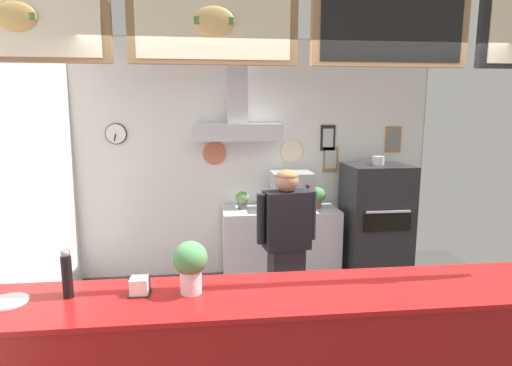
{
  "coord_description": "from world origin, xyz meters",
  "views": [
    {
      "loc": [
        -0.55,
        -2.73,
        2.09
      ],
      "look_at": [
        -0.17,
        0.72,
        1.5
      ],
      "focal_mm": 29.11,
      "sensor_mm": 36.0,
      "label": 1
    }
  ],
  "objects_px": {
    "potted_oregano": "(242,199)",
    "napkin_holder": "(139,287)",
    "pizza_oven": "(375,224)",
    "condiment_plate": "(7,302)",
    "espresso_machine": "(292,191)",
    "pepper_grinder": "(67,274)",
    "basil_vase": "(190,265)",
    "potted_rosemary": "(268,198)",
    "shop_worker": "(286,246)",
    "potted_basil": "(317,196)"
  },
  "relations": [
    {
      "from": "espresso_machine",
      "to": "potted_oregano",
      "type": "xyz_separation_m",
      "value": [
        -0.59,
        0.06,
        -0.1
      ]
    },
    {
      "from": "shop_worker",
      "to": "pepper_grinder",
      "type": "height_order",
      "value": "shop_worker"
    },
    {
      "from": "pizza_oven",
      "to": "basil_vase",
      "type": "xyz_separation_m",
      "value": [
        -2.11,
        -2.37,
        0.48
      ]
    },
    {
      "from": "potted_oregano",
      "to": "espresso_machine",
      "type": "bearing_deg",
      "value": -6.18
    },
    {
      "from": "pizza_oven",
      "to": "condiment_plate",
      "type": "bearing_deg",
      "value": -142.53
    },
    {
      "from": "condiment_plate",
      "to": "basil_vase",
      "type": "distance_m",
      "value": 1.03
    },
    {
      "from": "potted_basil",
      "to": "potted_oregano",
      "type": "height_order",
      "value": "potted_basil"
    },
    {
      "from": "espresso_machine",
      "to": "pepper_grinder",
      "type": "bearing_deg",
      "value": -125.85
    },
    {
      "from": "espresso_machine",
      "to": "potted_rosemary",
      "type": "relative_size",
      "value": 2.18
    },
    {
      "from": "potted_rosemary",
      "to": "pepper_grinder",
      "type": "distance_m",
      "value": 2.94
    },
    {
      "from": "espresso_machine",
      "to": "pepper_grinder",
      "type": "xyz_separation_m",
      "value": [
        -1.79,
        -2.47,
        0.04
      ]
    },
    {
      "from": "potted_basil",
      "to": "pepper_grinder",
      "type": "relative_size",
      "value": 0.89
    },
    {
      "from": "potted_basil",
      "to": "pizza_oven",
      "type": "bearing_deg",
      "value": -9.95
    },
    {
      "from": "potted_oregano",
      "to": "pepper_grinder",
      "type": "distance_m",
      "value": 2.81
    },
    {
      "from": "espresso_machine",
      "to": "potted_oregano",
      "type": "height_order",
      "value": "espresso_machine"
    },
    {
      "from": "potted_basil",
      "to": "napkin_holder",
      "type": "bearing_deg",
      "value": -124.43
    },
    {
      "from": "potted_basil",
      "to": "condiment_plate",
      "type": "xyz_separation_m",
      "value": [
        -2.42,
        -2.52,
        -0.03
      ]
    },
    {
      "from": "condiment_plate",
      "to": "basil_vase",
      "type": "bearing_deg",
      "value": 1.0
    },
    {
      "from": "napkin_holder",
      "to": "condiment_plate",
      "type": "bearing_deg",
      "value": -177.49
    },
    {
      "from": "shop_worker",
      "to": "condiment_plate",
      "type": "height_order",
      "value": "shop_worker"
    },
    {
      "from": "pizza_oven",
      "to": "napkin_holder",
      "type": "bearing_deg",
      "value": -135.55
    },
    {
      "from": "potted_oregano",
      "to": "basil_vase",
      "type": "height_order",
      "value": "basil_vase"
    },
    {
      "from": "condiment_plate",
      "to": "pepper_grinder",
      "type": "distance_m",
      "value": 0.35
    },
    {
      "from": "espresso_machine",
      "to": "potted_oregano",
      "type": "distance_m",
      "value": 0.6
    },
    {
      "from": "napkin_holder",
      "to": "potted_oregano",
      "type": "bearing_deg",
      "value": 72.47
    },
    {
      "from": "potted_oregano",
      "to": "napkin_holder",
      "type": "bearing_deg",
      "value": -107.53
    },
    {
      "from": "pizza_oven",
      "to": "pepper_grinder",
      "type": "distance_m",
      "value": 3.69
    },
    {
      "from": "basil_vase",
      "to": "napkin_holder",
      "type": "height_order",
      "value": "basil_vase"
    },
    {
      "from": "basil_vase",
      "to": "napkin_holder",
      "type": "distance_m",
      "value": 0.32
    },
    {
      "from": "espresso_machine",
      "to": "basil_vase",
      "type": "relative_size",
      "value": 1.57
    },
    {
      "from": "potted_basil",
      "to": "shop_worker",
      "type": "bearing_deg",
      "value": -116.71
    },
    {
      "from": "condiment_plate",
      "to": "basil_vase",
      "type": "relative_size",
      "value": 0.7
    },
    {
      "from": "pizza_oven",
      "to": "espresso_machine",
      "type": "xyz_separation_m",
      "value": [
        -1.02,
        0.12,
        0.41
      ]
    },
    {
      "from": "napkin_holder",
      "to": "pepper_grinder",
      "type": "xyz_separation_m",
      "value": [
        -0.4,
        0.0,
        0.1
      ]
    },
    {
      "from": "potted_oregano",
      "to": "pepper_grinder",
      "type": "bearing_deg",
      "value": -115.31
    },
    {
      "from": "pizza_oven",
      "to": "condiment_plate",
      "type": "relative_size",
      "value": 7.19
    },
    {
      "from": "condiment_plate",
      "to": "napkin_holder",
      "type": "distance_m",
      "value": 0.72
    },
    {
      "from": "potted_rosemary",
      "to": "napkin_holder",
      "type": "bearing_deg",
      "value": -113.76
    },
    {
      "from": "pizza_oven",
      "to": "shop_worker",
      "type": "xyz_separation_m",
      "value": [
        -1.29,
        -1.04,
        0.12
      ]
    },
    {
      "from": "pizza_oven",
      "to": "pepper_grinder",
      "type": "xyz_separation_m",
      "value": [
        -2.8,
        -2.36,
        0.45
      ]
    },
    {
      "from": "pepper_grinder",
      "to": "potted_oregano",
      "type": "bearing_deg",
      "value": 64.69
    },
    {
      "from": "condiment_plate",
      "to": "pepper_grinder",
      "type": "xyz_separation_m",
      "value": [
        0.32,
        0.03,
        0.14
      ]
    },
    {
      "from": "espresso_machine",
      "to": "potted_basil",
      "type": "relative_size",
      "value": 1.89
    },
    {
      "from": "potted_oregano",
      "to": "potted_rosemary",
      "type": "bearing_deg",
      "value": -4.11
    },
    {
      "from": "pizza_oven",
      "to": "shop_worker",
      "type": "height_order",
      "value": "shop_worker"
    },
    {
      "from": "pizza_oven",
      "to": "potted_oregano",
      "type": "bearing_deg",
      "value": 173.61
    },
    {
      "from": "basil_vase",
      "to": "napkin_holder",
      "type": "xyz_separation_m",
      "value": [
        -0.3,
        0.01,
        -0.13
      ]
    },
    {
      "from": "condiment_plate",
      "to": "basil_vase",
      "type": "height_order",
      "value": "basil_vase"
    },
    {
      "from": "potted_oregano",
      "to": "condiment_plate",
      "type": "relative_size",
      "value": 0.98
    },
    {
      "from": "potted_rosemary",
      "to": "potted_basil",
      "type": "relative_size",
      "value": 0.87
    }
  ]
}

